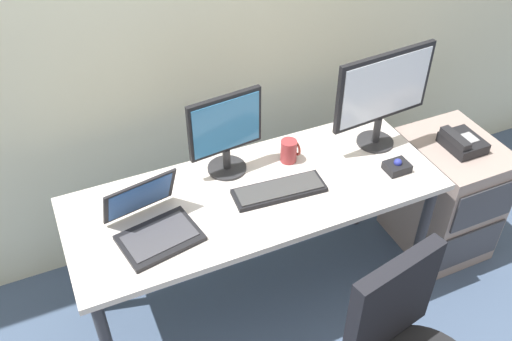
% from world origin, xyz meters
% --- Properties ---
extents(ground_plane, '(8.00, 8.00, 0.00)m').
position_xyz_m(ground_plane, '(0.00, 0.00, 0.00)').
color(ground_plane, '#3B4C66').
extents(desk, '(1.67, 0.65, 0.74)m').
position_xyz_m(desk, '(0.00, 0.00, 0.66)').
color(desk, beige).
rests_on(desk, ground).
extents(file_cabinet, '(0.42, 0.53, 0.68)m').
position_xyz_m(file_cabinet, '(1.11, -0.04, 0.34)').
color(file_cabinet, gray).
rests_on(file_cabinet, ground).
extents(desk_phone, '(0.17, 0.20, 0.09)m').
position_xyz_m(desk_phone, '(1.10, -0.06, 0.72)').
color(desk_phone, black).
rests_on(desk_phone, file_cabinet).
extents(monitor_main, '(0.52, 0.18, 0.49)m').
position_xyz_m(monitor_main, '(0.68, 0.09, 1.03)').
color(monitor_main, '#262628').
rests_on(monitor_main, desk).
extents(monitor_side, '(0.35, 0.18, 0.39)m').
position_xyz_m(monitor_side, '(-0.06, 0.20, 0.96)').
color(monitor_side, '#262628').
rests_on(monitor_side, desk).
extents(keyboard, '(0.42, 0.17, 0.03)m').
position_xyz_m(keyboard, '(0.09, -0.05, 0.76)').
color(keyboard, black).
rests_on(keyboard, desk).
extents(laptop, '(0.36, 0.36, 0.22)m').
position_xyz_m(laptop, '(-0.48, -0.05, 0.79)').
color(laptop, black).
rests_on(laptop, desk).
extents(trackball_mouse, '(0.11, 0.09, 0.07)m').
position_xyz_m(trackball_mouse, '(0.65, -0.13, 0.77)').
color(trackball_mouse, black).
rests_on(trackball_mouse, desk).
extents(coffee_mug, '(0.09, 0.08, 0.11)m').
position_xyz_m(coffee_mug, '(0.23, 0.14, 0.80)').
color(coffee_mug, maroon).
rests_on(coffee_mug, desk).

